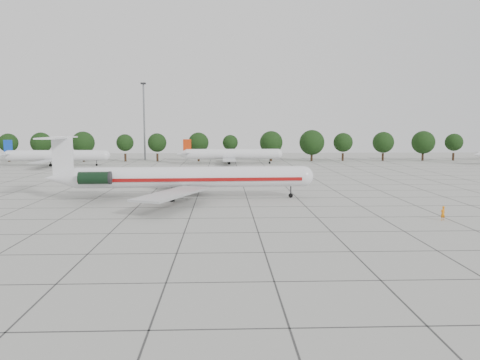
{
  "coord_description": "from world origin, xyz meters",
  "views": [
    {
      "loc": [
        -3.74,
        -65.41,
        11.54
      ],
      "look_at": [
        -1.3,
        3.01,
        3.5
      ],
      "focal_mm": 35.0,
      "sensor_mm": 36.0,
      "label": 1
    }
  ],
  "objects_px": {
    "ground_crew": "(443,213)",
    "bg_airliner_c": "(232,154)",
    "bg_airliner_b": "(56,156)",
    "floodlight_mast": "(144,117)",
    "main_airliner": "(177,177)"
  },
  "relations": [
    {
      "from": "ground_crew",
      "to": "bg_airliner_c",
      "type": "relative_size",
      "value": 0.06
    },
    {
      "from": "bg_airliner_b",
      "to": "bg_airliner_c",
      "type": "relative_size",
      "value": 1.0
    },
    {
      "from": "bg_airliner_b",
      "to": "bg_airliner_c",
      "type": "height_order",
      "value": "same"
    },
    {
      "from": "bg_airliner_c",
      "to": "floodlight_mast",
      "type": "xyz_separation_m",
      "value": [
        -28.75,
        17.85,
        11.37
      ]
    },
    {
      "from": "main_airliner",
      "to": "bg_airliner_b",
      "type": "height_order",
      "value": "main_airliner"
    },
    {
      "from": "main_airliner",
      "to": "ground_crew",
      "type": "bearing_deg",
      "value": -29.84
    },
    {
      "from": "ground_crew",
      "to": "floodlight_mast",
      "type": "xyz_separation_m",
      "value": [
        -52.99,
        102.25,
        13.4
      ]
    },
    {
      "from": "main_airliner",
      "to": "bg_airliner_c",
      "type": "height_order",
      "value": "main_airliner"
    },
    {
      "from": "main_airliner",
      "to": "bg_airliner_b",
      "type": "bearing_deg",
      "value": 121.22
    },
    {
      "from": "ground_crew",
      "to": "floodlight_mast",
      "type": "relative_size",
      "value": 0.07
    },
    {
      "from": "bg_airliner_b",
      "to": "ground_crew",
      "type": "bearing_deg",
      "value": -46.87
    },
    {
      "from": "main_airliner",
      "to": "floodlight_mast",
      "type": "height_order",
      "value": "floodlight_mast"
    },
    {
      "from": "main_airliner",
      "to": "ground_crew",
      "type": "xyz_separation_m",
      "value": [
        34.03,
        -17.93,
        -2.6
      ]
    },
    {
      "from": "bg_airliner_b",
      "to": "bg_airliner_c",
      "type": "bearing_deg",
      "value": 5.69
    },
    {
      "from": "bg_airliner_b",
      "to": "floodlight_mast",
      "type": "relative_size",
      "value": 1.11
    }
  ]
}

